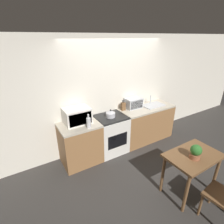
{
  "coord_description": "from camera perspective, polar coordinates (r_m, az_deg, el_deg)",
  "views": [
    {
      "loc": [
        -2.11,
        -2.16,
        2.54
      ],
      "look_at": [
        -0.34,
        0.76,
        1.05
      ],
      "focal_mm": 28.0,
      "sensor_mm": 36.0,
      "label": 1
    }
  ],
  "objects": [
    {
      "name": "knife_block",
      "position": [
        4.19,
        3.64,
        1.87
      ],
      "size": [
        0.1,
        0.08,
        0.26
      ],
      "color": "brown",
      "rests_on": "counter_right_run"
    },
    {
      "name": "potted_plant",
      "position": [
        3.06,
        25.67,
        -11.62
      ],
      "size": [
        0.17,
        0.17,
        0.24
      ],
      "color": "#9E5B3D",
      "rests_on": "dining_table"
    },
    {
      "name": "microwave",
      "position": [
        3.61,
        -11.33,
        -1.19
      ],
      "size": [
        0.52,
        0.4,
        0.32
      ],
      "color": "silver",
      "rests_on": "counter_left_run"
    },
    {
      "name": "bottle",
      "position": [
        3.41,
        -7.64,
        -3.41
      ],
      "size": [
        0.09,
        0.09,
        0.28
      ],
      "color": "silver",
      "rests_on": "counter_left_run"
    },
    {
      "name": "ground_plane",
      "position": [
        3.95,
        10.42,
        -16.99
      ],
      "size": [
        16.0,
        16.0,
        0.0
      ],
      "primitive_type": "plane",
      "color": "#33302D"
    },
    {
      "name": "kettle",
      "position": [
        3.83,
        -0.47,
        -0.61
      ],
      "size": [
        0.2,
        0.2,
        0.18
      ],
      "color": "#B7B7BC",
      "rests_on": "stove_range"
    },
    {
      "name": "counter_left_run",
      "position": [
        3.83,
        -10.28,
        -10.03
      ],
      "size": [
        0.81,
        0.62,
        0.9
      ],
      "color": "olive",
      "rests_on": "ground_plane"
    },
    {
      "name": "counter_right_run",
      "position": [
        4.66,
        10.82,
        -3.59
      ],
      "size": [
        1.44,
        0.62,
        0.9
      ],
      "color": "olive",
      "rests_on": "ground_plane"
    },
    {
      "name": "toaster_oven",
      "position": [
        4.34,
        7.04,
        2.93
      ],
      "size": [
        0.41,
        0.28,
        0.25
      ],
      "color": "silver",
      "rests_on": "counter_right_run"
    },
    {
      "name": "stove_range",
      "position": [
        4.09,
        -0.46,
        -7.22
      ],
      "size": [
        0.69,
        0.62,
        0.9
      ],
      "color": "silver",
      "rests_on": "ground_plane"
    },
    {
      "name": "wall_back",
      "position": [
        4.16,
        0.8,
        6.19
      ],
      "size": [
        10.0,
        0.06,
        2.6
      ],
      "color": "silver",
      "rests_on": "ground_plane"
    },
    {
      "name": "dining_table",
      "position": [
        3.27,
        24.76,
        -14.24
      ],
      "size": [
        0.9,
        0.59,
        0.78
      ],
      "color": "brown",
      "rests_on": "ground_plane"
    },
    {
      "name": "sink_basin",
      "position": [
        4.62,
        13.3,
        2.27
      ],
      "size": [
        0.56,
        0.34,
        0.24
      ],
      "color": "silver",
      "rests_on": "counter_right_run"
    }
  ]
}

